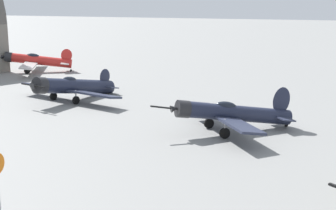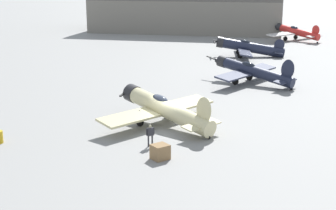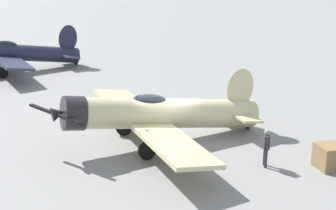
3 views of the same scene
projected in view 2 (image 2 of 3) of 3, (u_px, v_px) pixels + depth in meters
The scene contains 8 objects.
ground_plane at pixel (168, 126), 40.88m from camera, with size 400.00×400.00×0.00m, color gray.
airplane_foreground at pixel (164, 108), 40.87m from camera, with size 10.42×10.75×3.25m.
airplane_mid_apron at pixel (252, 71), 55.77m from camera, with size 9.97×9.20×3.34m.
airplane_far_line at pixel (248, 47), 73.47m from camera, with size 12.59×10.52×3.09m.
airplane_outer_stand at pixel (296, 32), 90.03m from camera, with size 9.71×12.50×3.19m.
ground_crew_mechanic at pixel (150, 133), 35.99m from camera, with size 0.28×0.63×1.63m.
equipment_crate at pixel (160, 152), 33.70m from camera, with size 1.33×1.37×1.01m.
distant_hangar at pixel (188, 4), 103.26m from camera, with size 30.32×41.18×15.47m.
Camera 2 is at (38.03, -8.80, 12.29)m, focal length 53.82 mm.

